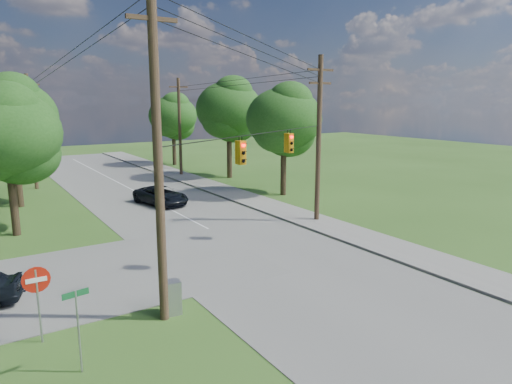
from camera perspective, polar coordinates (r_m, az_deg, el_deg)
ground at (r=19.06m, az=2.42°, el=-12.61°), size 140.00×140.00×0.00m
main_road at (r=23.97m, az=-0.54°, el=-7.44°), size 10.00×100.00×0.03m
sidewalk_east at (r=27.93m, az=11.23°, el=-4.83°), size 2.60×100.00×0.12m
pole_sw at (r=15.68m, az=-12.22°, el=5.57°), size 2.00×0.32×12.00m
pole_ne at (r=29.30m, az=7.85°, el=6.80°), size 2.00×0.32×10.50m
pole_north_e at (r=48.19m, az=-9.52°, el=8.10°), size 2.00×0.32×10.00m
pole_north_w at (r=44.60m, az=-26.27°, el=6.85°), size 2.00×0.32×10.00m
power_lines at (r=28.28m, az=-8.75°, el=14.10°), size 13.93×29.62×4.93m
traffic_signals at (r=22.63m, az=1.40°, el=5.66°), size 4.91×3.27×1.05m
tree_w_near at (r=29.36m, az=-28.76°, el=6.43°), size 6.00×6.00×8.40m
tree_w_mid at (r=37.37m, az=-28.25°, el=8.25°), size 6.40×6.40×9.22m
tree_e_near at (r=37.44m, az=3.52°, el=9.06°), size 6.20×6.20×8.81m
tree_e_mid at (r=46.12m, az=-3.41°, el=10.31°), size 6.60×6.60×9.64m
tree_e_far at (r=56.53m, az=-10.34°, el=9.34°), size 5.80×5.80×8.32m
car_main_north at (r=35.17m, az=-11.81°, el=-0.42°), size 3.32×5.27×1.36m
control_cabinet at (r=17.45m, az=-10.61°, el=-12.88°), size 0.76×0.59×1.27m
do_not_enter_sign at (r=16.39m, az=-25.70°, el=-10.80°), size 0.87×0.08×2.60m
street_name_sign at (r=14.36m, az=-21.39°, el=-14.72°), size 0.75×0.16×2.52m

